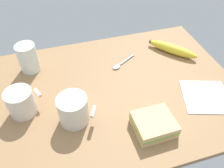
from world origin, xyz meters
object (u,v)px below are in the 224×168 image
(coffee_mug_black, at_px, (73,110))
(spoon, at_px, (120,64))
(glass_of_milk, at_px, (28,59))
(coffee_mug_milky, at_px, (21,102))
(sandwich_main, at_px, (154,124))
(paper_napkin, at_px, (206,97))
(banana, at_px, (173,49))

(coffee_mug_black, bearing_deg, spoon, 44.11)
(coffee_mug_black, distance_m, glass_of_milk, 0.31)
(coffee_mug_milky, xyz_separation_m, sandwich_main, (0.37, -0.18, -0.02))
(sandwich_main, bearing_deg, paper_napkin, 16.85)
(paper_napkin, bearing_deg, coffee_mug_milky, 169.39)
(spoon, bearing_deg, banana, 3.37)
(banana, bearing_deg, glass_of_milk, 173.98)
(banana, relative_size, paper_napkin, 1.19)
(sandwich_main, distance_m, spoon, 0.32)
(coffee_mug_milky, bearing_deg, banana, 13.85)
(coffee_mug_milky, height_order, banana, coffee_mug_milky)
(glass_of_milk, bearing_deg, banana, -6.02)
(sandwich_main, xyz_separation_m, paper_napkin, (0.23, 0.07, -0.02))
(glass_of_milk, xyz_separation_m, banana, (0.57, -0.06, -0.03))
(coffee_mug_black, relative_size, sandwich_main, 0.98)
(glass_of_milk, xyz_separation_m, spoon, (0.34, -0.07, -0.05))
(coffee_mug_milky, bearing_deg, sandwich_main, -25.97)
(glass_of_milk, relative_size, banana, 0.60)
(coffee_mug_black, xyz_separation_m, paper_napkin, (0.45, -0.03, -0.05))
(sandwich_main, distance_m, paper_napkin, 0.24)
(coffee_mug_milky, height_order, paper_napkin, coffee_mug_milky)
(sandwich_main, xyz_separation_m, glass_of_milk, (-0.34, 0.39, 0.03))
(banana, bearing_deg, coffee_mug_black, -153.34)
(glass_of_milk, bearing_deg, coffee_mug_milky, -98.46)
(glass_of_milk, bearing_deg, spoon, -12.29)
(coffee_mug_milky, relative_size, sandwich_main, 0.92)
(spoon, xyz_separation_m, paper_napkin, (0.23, -0.25, -0.00))
(coffee_mug_milky, relative_size, paper_napkin, 0.71)
(sandwich_main, distance_m, glass_of_milk, 0.52)
(coffee_mug_milky, xyz_separation_m, glass_of_milk, (0.03, 0.21, 0.00))
(coffee_mug_black, distance_m, sandwich_main, 0.24)
(banana, height_order, paper_napkin, banana)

